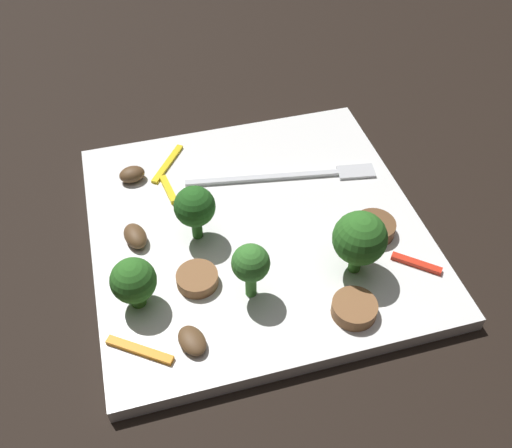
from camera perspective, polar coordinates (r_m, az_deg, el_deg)
name	(u,v)px	position (r m, az deg, el deg)	size (l,w,h in m)	color
ground_plane	(256,235)	(0.51, 0.00, -1.06)	(1.40, 1.40, 0.00)	black
plate	(256,229)	(0.50, 0.00, -0.54)	(0.28, 0.28, 0.01)	white
fork	(296,176)	(0.54, 4.00, 4.84)	(0.18, 0.04, 0.00)	silver
broccoli_floret_0	(195,207)	(0.47, -6.19, 1.74)	(0.03, 0.03, 0.05)	#296420
broccoli_floret_1	(134,281)	(0.43, -12.19, -5.65)	(0.03, 0.03, 0.05)	#347525
broccoli_floret_2	(360,239)	(0.44, 10.37, -1.48)	(0.04, 0.04, 0.06)	#347525
broccoli_floret_3	(251,265)	(0.42, -0.53, -4.09)	(0.03, 0.03, 0.05)	#408630
sausage_slice_0	(374,228)	(0.50, 11.78, -0.36)	(0.04, 0.04, 0.01)	brown
sausage_slice_1	(354,308)	(0.44, 9.83, -8.35)	(0.03, 0.03, 0.01)	brown
sausage_slice_2	(197,279)	(0.45, -5.91, -5.49)	(0.03, 0.03, 0.01)	brown
mushroom_0	(192,341)	(0.42, -6.43, -11.55)	(0.03, 0.02, 0.01)	brown
mushroom_1	(132,174)	(0.55, -12.34, 4.89)	(0.02, 0.02, 0.01)	brown
mushroom_2	(135,236)	(0.49, -12.03, -1.18)	(0.03, 0.02, 0.01)	brown
pepper_strip_0	(168,164)	(0.56, -8.87, 6.00)	(0.06, 0.01, 0.00)	yellow
pepper_strip_1	(416,263)	(0.48, 15.80, -3.84)	(0.04, 0.01, 0.00)	red
pepper_strip_2	(169,189)	(0.53, -8.78, 3.44)	(0.04, 0.01, 0.00)	yellow
pepper_strip_3	(140,350)	(0.43, -11.60, -12.29)	(0.05, 0.01, 0.00)	orange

